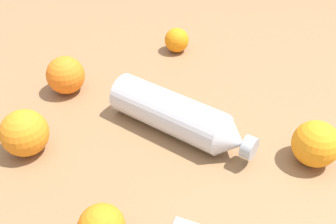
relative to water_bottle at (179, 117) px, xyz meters
The scene contains 6 objects.
ground_plane 0.05m from the water_bottle, 141.76° to the left, with size 2.40×2.40×0.00m, color olive.
water_bottle is the anchor object (origin of this frame).
orange_1 0.27m from the water_bottle, 61.16° to the left, with size 0.08×0.08×0.08m, color orange.
orange_2 0.31m from the water_bottle, ahead, with size 0.06×0.06×0.06m, color orange.
orange_3 0.27m from the water_bottle, 101.56° to the left, with size 0.08×0.08×0.08m, color orange.
orange_4 0.24m from the water_bottle, 106.74° to the right, with size 0.08×0.08×0.08m, color orange.
Camera 1 is at (-0.52, -0.01, 0.48)m, focal length 40.91 mm.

